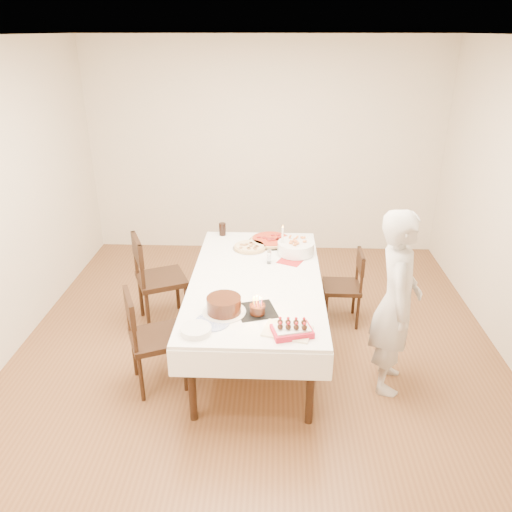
{
  "coord_description": "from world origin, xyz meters",
  "views": [
    {
      "loc": [
        0.15,
        -3.83,
        2.74
      ],
      "look_at": [
        -0.01,
        0.08,
        0.96
      ],
      "focal_mm": 35.0,
      "sensor_mm": 36.0,
      "label": 1
    }
  ],
  "objects_px": {
    "pizza_pepperoni": "(270,240)",
    "taper_candle": "(283,240)",
    "pasta_bowl": "(296,248)",
    "birthday_cake": "(257,305)",
    "cola_glass": "(222,229)",
    "pizza_white": "(250,247)",
    "person": "(396,303)",
    "dining_table": "(256,315)",
    "chair_left_dessert": "(157,338)",
    "strawberry_box": "(292,330)",
    "chair_right_savory": "(342,287)",
    "chair_left_savory": "(161,279)",
    "layer_cake": "(224,305)"
  },
  "relations": [
    {
      "from": "chair_right_savory",
      "to": "pizza_pepperoni",
      "type": "relative_size",
      "value": 1.73
    },
    {
      "from": "pizza_white",
      "to": "cola_glass",
      "type": "xyz_separation_m",
      "value": [
        -0.31,
        0.36,
        0.04
      ]
    },
    {
      "from": "chair_right_savory",
      "to": "taper_candle",
      "type": "height_order",
      "value": "taper_candle"
    },
    {
      "from": "chair_left_savory",
      "to": "pizza_white",
      "type": "bearing_deg",
      "value": 166.41
    },
    {
      "from": "chair_right_savory",
      "to": "chair_left_dessert",
      "type": "bearing_deg",
      "value": -146.2
    },
    {
      "from": "birthday_cake",
      "to": "person",
      "type": "bearing_deg",
      "value": 9.4
    },
    {
      "from": "chair_left_savory",
      "to": "person",
      "type": "bearing_deg",
      "value": 132.39
    },
    {
      "from": "person",
      "to": "birthday_cake",
      "type": "height_order",
      "value": "person"
    },
    {
      "from": "dining_table",
      "to": "person",
      "type": "xyz_separation_m",
      "value": [
        1.13,
        -0.44,
        0.4
      ]
    },
    {
      "from": "chair_left_savory",
      "to": "pasta_bowl",
      "type": "xyz_separation_m",
      "value": [
        1.32,
        0.07,
        0.33
      ]
    },
    {
      "from": "taper_candle",
      "to": "strawberry_box",
      "type": "relative_size",
      "value": 1.08
    },
    {
      "from": "birthday_cake",
      "to": "cola_glass",
      "type": "bearing_deg",
      "value": 105.06
    },
    {
      "from": "taper_candle",
      "to": "strawberry_box",
      "type": "distance_m",
      "value": 1.4
    },
    {
      "from": "person",
      "to": "pizza_white",
      "type": "relative_size",
      "value": 4.5
    },
    {
      "from": "chair_right_savory",
      "to": "birthday_cake",
      "type": "xyz_separation_m",
      "value": [
        -0.8,
        -1.16,
        0.44
      ]
    },
    {
      "from": "pizza_pepperoni",
      "to": "taper_candle",
      "type": "bearing_deg",
      "value": -68.67
    },
    {
      "from": "taper_candle",
      "to": "pasta_bowl",
      "type": "bearing_deg",
      "value": 7.94
    },
    {
      "from": "chair_right_savory",
      "to": "strawberry_box",
      "type": "bearing_deg",
      "value": -110.21
    },
    {
      "from": "chair_left_savory",
      "to": "dining_table",
      "type": "bearing_deg",
      "value": 130.02
    },
    {
      "from": "pizza_pepperoni",
      "to": "birthday_cake",
      "type": "relative_size",
      "value": 3.4
    },
    {
      "from": "chair_right_savory",
      "to": "pizza_white",
      "type": "distance_m",
      "value": 1.0
    },
    {
      "from": "chair_left_dessert",
      "to": "pizza_white",
      "type": "relative_size",
      "value": 2.57
    },
    {
      "from": "chair_left_dessert",
      "to": "layer_cake",
      "type": "bearing_deg",
      "value": 147.88
    },
    {
      "from": "layer_cake",
      "to": "cola_glass",
      "type": "bearing_deg",
      "value": 96.25
    },
    {
      "from": "pizza_pepperoni",
      "to": "pasta_bowl",
      "type": "height_order",
      "value": "pasta_bowl"
    },
    {
      "from": "pizza_pepperoni",
      "to": "pasta_bowl",
      "type": "distance_m",
      "value": 0.38
    },
    {
      "from": "pasta_bowl",
      "to": "taper_candle",
      "type": "height_order",
      "value": "taper_candle"
    },
    {
      "from": "dining_table",
      "to": "layer_cake",
      "type": "height_order",
      "value": "layer_cake"
    },
    {
      "from": "dining_table",
      "to": "pasta_bowl",
      "type": "bearing_deg",
      "value": 55.55
    },
    {
      "from": "chair_right_savory",
      "to": "birthday_cake",
      "type": "relative_size",
      "value": 5.89
    },
    {
      "from": "cola_glass",
      "to": "layer_cake",
      "type": "bearing_deg",
      "value": -83.75
    },
    {
      "from": "cola_glass",
      "to": "layer_cake",
      "type": "relative_size",
      "value": 0.39
    },
    {
      "from": "taper_candle",
      "to": "strawberry_box",
      "type": "bearing_deg",
      "value": -87.56
    },
    {
      "from": "layer_cake",
      "to": "strawberry_box",
      "type": "xyz_separation_m",
      "value": [
        0.51,
        -0.28,
        -0.03
      ]
    },
    {
      "from": "dining_table",
      "to": "chair_left_dessert",
      "type": "height_order",
      "value": "chair_left_dessert"
    },
    {
      "from": "pizza_pepperoni",
      "to": "person",
      "type": "bearing_deg",
      "value": -51.05
    },
    {
      "from": "taper_candle",
      "to": "dining_table",
      "type": "bearing_deg",
      "value": -114.54
    },
    {
      "from": "pizza_white",
      "to": "pizza_pepperoni",
      "type": "bearing_deg",
      "value": 43.11
    },
    {
      "from": "layer_cake",
      "to": "birthday_cake",
      "type": "relative_size",
      "value": 2.56
    },
    {
      "from": "chair_left_savory",
      "to": "chair_left_dessert",
      "type": "height_order",
      "value": "chair_left_savory"
    },
    {
      "from": "chair_left_savory",
      "to": "layer_cake",
      "type": "distance_m",
      "value": 1.34
    },
    {
      "from": "person",
      "to": "birthday_cake",
      "type": "bearing_deg",
      "value": 109.67
    },
    {
      "from": "chair_left_dessert",
      "to": "strawberry_box",
      "type": "xyz_separation_m",
      "value": [
        1.08,
        -0.36,
        0.34
      ]
    },
    {
      "from": "dining_table",
      "to": "pizza_pepperoni",
      "type": "height_order",
      "value": "pizza_pepperoni"
    },
    {
      "from": "person",
      "to": "layer_cake",
      "type": "xyz_separation_m",
      "value": [
        -1.35,
        -0.17,
        0.04
      ]
    },
    {
      "from": "taper_candle",
      "to": "layer_cake",
      "type": "xyz_separation_m",
      "value": [
        -0.45,
        -1.11,
        -0.09
      ]
    },
    {
      "from": "pasta_bowl",
      "to": "taper_candle",
      "type": "relative_size",
      "value": 1.15
    },
    {
      "from": "pizza_pepperoni",
      "to": "taper_candle",
      "type": "xyz_separation_m",
      "value": [
        0.12,
        -0.3,
        0.13
      ]
    },
    {
      "from": "person",
      "to": "taper_candle",
      "type": "distance_m",
      "value": 1.31
    },
    {
      "from": "pizza_white",
      "to": "cola_glass",
      "type": "height_order",
      "value": "cola_glass"
    }
  ]
}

